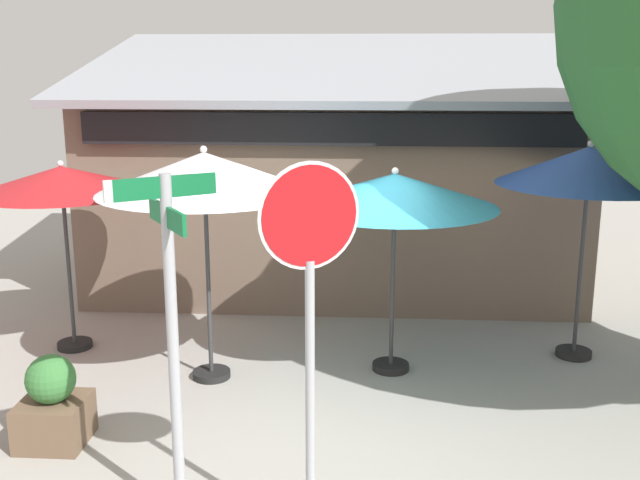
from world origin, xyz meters
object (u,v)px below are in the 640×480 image
(street_sign_post, at_px, (171,317))
(patio_umbrella_royal_blue_far_right, at_px, (589,167))
(patio_umbrella_ivory_center, at_px, (204,174))
(patio_umbrella_crimson_left, at_px, (62,181))
(patio_umbrella_teal_right, at_px, (395,192))
(sidewalk_planter, at_px, (53,405))
(stop_sign, at_px, (310,286))

(street_sign_post, distance_m, patio_umbrella_royal_blue_far_right, 5.54)
(patio_umbrella_royal_blue_far_right, bearing_deg, patio_umbrella_ivory_center, -167.94)
(patio_umbrella_crimson_left, height_order, patio_umbrella_teal_right, patio_umbrella_teal_right)
(sidewalk_planter, bearing_deg, patio_umbrella_royal_blue_far_right, 24.64)
(patio_umbrella_ivory_center, height_order, sidewalk_planter, patio_umbrella_ivory_center)
(street_sign_post, distance_m, patio_umbrella_ivory_center, 2.85)
(patio_umbrella_teal_right, relative_size, sidewalk_planter, 2.72)
(street_sign_post, height_order, patio_umbrella_ivory_center, street_sign_post)
(patio_umbrella_ivory_center, relative_size, sidewalk_planter, 3.02)
(patio_umbrella_ivory_center, distance_m, patio_umbrella_royal_blue_far_right, 4.50)
(patio_umbrella_ivory_center, height_order, patio_umbrella_royal_blue_far_right, patio_umbrella_ivory_center)
(patio_umbrella_ivory_center, height_order, patio_umbrella_teal_right, patio_umbrella_ivory_center)
(stop_sign, relative_size, patio_umbrella_royal_blue_far_right, 1.09)
(street_sign_post, height_order, patio_umbrella_teal_right, street_sign_post)
(stop_sign, bearing_deg, patio_umbrella_crimson_left, 131.41)
(patio_umbrella_royal_blue_far_right, xyz_separation_m, sidewalk_planter, (-5.59, -2.56, -1.99))
(patio_umbrella_teal_right, bearing_deg, patio_umbrella_ivory_center, -170.17)
(patio_umbrella_ivory_center, bearing_deg, stop_sign, -64.97)
(stop_sign, distance_m, patio_umbrella_crimson_left, 5.07)
(patio_umbrella_teal_right, height_order, patio_umbrella_royal_blue_far_right, patio_umbrella_royal_blue_far_right)
(stop_sign, height_order, patio_umbrella_teal_right, stop_sign)
(patio_umbrella_teal_right, distance_m, patio_umbrella_royal_blue_far_right, 2.38)
(stop_sign, height_order, patio_umbrella_royal_blue_far_right, stop_sign)
(stop_sign, relative_size, patio_umbrella_crimson_left, 1.22)
(patio_umbrella_crimson_left, relative_size, patio_umbrella_ivory_center, 0.90)
(stop_sign, bearing_deg, sidewalk_planter, 152.13)
(street_sign_post, height_order, patio_umbrella_crimson_left, street_sign_post)
(patio_umbrella_crimson_left, bearing_deg, street_sign_post, -57.43)
(patio_umbrella_ivory_center, bearing_deg, patio_umbrella_crimson_left, 157.57)
(patio_umbrella_royal_blue_far_right, bearing_deg, stop_sign, -127.33)
(street_sign_post, height_order, stop_sign, stop_sign)
(patio_umbrella_crimson_left, bearing_deg, stop_sign, -48.59)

